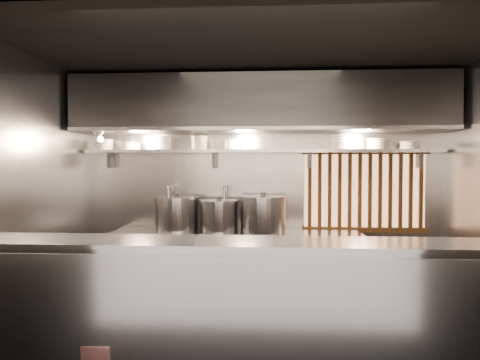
# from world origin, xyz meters

# --- Properties ---
(floor) EXTENTS (4.50, 4.50, 0.00)m
(floor) POSITION_xyz_m (0.00, 0.00, 0.00)
(floor) COLOR black
(floor) RESTS_ON ground
(ceiling) EXTENTS (4.50, 4.50, 0.00)m
(ceiling) POSITION_xyz_m (0.00, 0.00, 2.80)
(ceiling) COLOR black
(ceiling) RESTS_ON wall_back
(wall_back) EXTENTS (4.50, 0.00, 4.50)m
(wall_back) POSITION_xyz_m (0.00, 1.50, 1.40)
(wall_back) COLOR gray
(wall_back) RESTS_ON floor
(wall_left) EXTENTS (0.00, 3.00, 3.00)m
(wall_left) POSITION_xyz_m (-2.25, 0.00, 1.40)
(wall_left) COLOR gray
(wall_left) RESTS_ON floor
(serving_counter) EXTENTS (4.50, 0.56, 1.13)m
(serving_counter) POSITION_xyz_m (0.00, -0.96, 0.57)
(serving_counter) COLOR #98989D
(serving_counter) RESTS_ON floor
(cooking_bench) EXTENTS (3.00, 0.70, 0.90)m
(cooking_bench) POSITION_xyz_m (-0.30, 1.13, 0.45)
(cooking_bench) COLOR #98989D
(cooking_bench) RESTS_ON floor
(bowl_shelf) EXTENTS (4.40, 0.34, 0.04)m
(bowl_shelf) POSITION_xyz_m (0.00, 1.32, 1.88)
(bowl_shelf) COLOR #98989D
(bowl_shelf) RESTS_ON wall_back
(exhaust_hood) EXTENTS (4.40, 0.81, 0.65)m
(exhaust_hood) POSITION_xyz_m (0.00, 1.10, 2.42)
(exhaust_hood) COLOR #2D2D30
(exhaust_hood) RESTS_ON ceiling
(wood_screen) EXTENTS (1.56, 0.09, 1.04)m
(wood_screen) POSITION_xyz_m (1.30, 1.45, 1.38)
(wood_screen) COLOR #FFAF72
(wood_screen) RESTS_ON wall_back
(faucet_left) EXTENTS (0.04, 0.30, 0.50)m
(faucet_left) POSITION_xyz_m (-1.15, 1.37, 1.31)
(faucet_left) COLOR silver
(faucet_left) RESTS_ON wall_back
(faucet_right) EXTENTS (0.04, 0.30, 0.50)m
(faucet_right) POSITION_xyz_m (-0.45, 1.37, 1.31)
(faucet_right) COLOR silver
(faucet_right) RESTS_ON wall_back
(heat_lamp) EXTENTS (0.25, 0.35, 0.20)m
(heat_lamp) POSITION_xyz_m (-1.90, 0.85, 2.07)
(heat_lamp) COLOR #98989D
(heat_lamp) RESTS_ON exhaust_hood
(pendant_bulb) EXTENTS (0.09, 0.09, 0.19)m
(pendant_bulb) POSITION_xyz_m (-0.10, 1.20, 1.96)
(pendant_bulb) COLOR #2D2D30
(pendant_bulb) RESTS_ON exhaust_hood
(stock_pot_left) EXTENTS (0.66, 0.66, 0.46)m
(stock_pot_left) POSITION_xyz_m (-1.04, 1.15, 1.11)
(stock_pot_left) COLOR #98989D
(stock_pot_left) RESTS_ON cooking_bench
(stock_pot_mid) EXTENTS (0.60, 0.60, 0.47)m
(stock_pot_mid) POSITION_xyz_m (0.03, 1.08, 1.12)
(stock_pot_mid) COLOR #98989D
(stock_pot_mid) RESTS_ON cooking_bench
(stock_pot_right) EXTENTS (0.53, 0.53, 0.42)m
(stock_pot_right) POSITION_xyz_m (-0.51, 1.11, 1.09)
(stock_pot_right) COLOR #98989D
(stock_pot_right) RESTS_ON cooking_bench
(bowl_stack_0) EXTENTS (0.22, 0.22, 0.13)m
(bowl_stack_0) POSITION_xyz_m (-2.00, 1.32, 1.97)
(bowl_stack_0) COLOR silver
(bowl_stack_0) RESTS_ON bowl_shelf
(bowl_stack_1) EXTENTS (0.23, 0.23, 0.09)m
(bowl_stack_1) POSITION_xyz_m (-1.65, 1.32, 1.95)
(bowl_stack_1) COLOR silver
(bowl_stack_1) RESTS_ON bowl_shelf
(bowl_stack_2) EXTENTS (0.22, 0.22, 0.17)m
(bowl_stack_2) POSITION_xyz_m (-1.23, 1.32, 1.98)
(bowl_stack_2) COLOR silver
(bowl_stack_2) RESTS_ON bowl_shelf
(bowl_stack_3) EXTENTS (0.22, 0.22, 0.17)m
(bowl_stack_3) POSITION_xyz_m (-0.78, 1.32, 1.98)
(bowl_stack_3) COLOR silver
(bowl_stack_3) RESTS_ON bowl_shelf
(bowl_stack_4) EXTENTS (0.24, 0.24, 0.13)m
(bowl_stack_4) POSITION_xyz_m (-0.37, 1.32, 1.97)
(bowl_stack_4) COLOR silver
(bowl_stack_4) RESTS_ON bowl_shelf
(bowl_stack_5) EXTENTS (0.24, 0.24, 0.17)m
(bowl_stack_5) POSITION_xyz_m (0.98, 1.32, 1.98)
(bowl_stack_5) COLOR silver
(bowl_stack_5) RESTS_ON bowl_shelf
(bowl_stack_6) EXTENTS (0.23, 0.23, 0.13)m
(bowl_stack_6) POSITION_xyz_m (1.41, 1.32, 1.97)
(bowl_stack_6) COLOR silver
(bowl_stack_6) RESTS_ON bowl_shelf
(bowl_stack_7) EXTENTS (0.24, 0.24, 0.09)m
(bowl_stack_7) POSITION_xyz_m (1.81, 1.32, 1.95)
(bowl_stack_7) COLOR silver
(bowl_stack_7) RESTS_ON bowl_shelf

